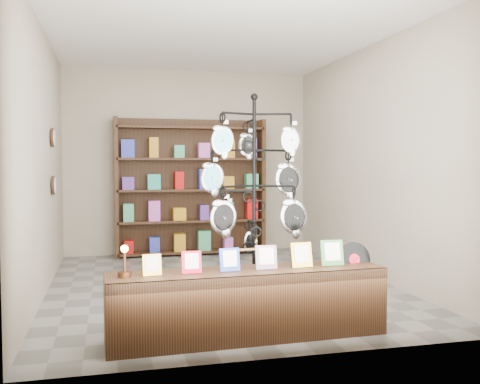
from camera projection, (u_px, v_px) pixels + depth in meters
name	position (u px, v px, depth m)	size (l,w,h in m)	color
ground	(220.00, 285.00, 6.48)	(5.00, 5.00, 0.00)	slate
room_envelope	(219.00, 132.00, 6.39)	(5.00, 5.00, 5.00)	#AFA28D
display_tree	(254.00, 186.00, 5.28)	(1.11, 0.93, 2.16)	black
front_shelf	(248.00, 304.00, 4.50)	(2.37, 0.56, 0.83)	black
back_shelving	(191.00, 191.00, 8.65)	(2.42, 0.36, 2.20)	black
wall_clocks	(53.00, 162.00, 6.71)	(0.03, 0.24, 0.84)	black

